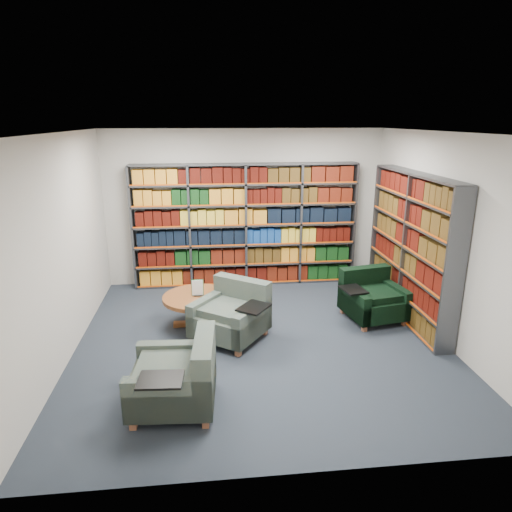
{
  "coord_description": "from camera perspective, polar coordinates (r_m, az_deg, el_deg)",
  "views": [
    {
      "loc": [
        -0.69,
        -5.69,
        2.97
      ],
      "look_at": [
        0.0,
        0.6,
        1.05
      ],
      "focal_mm": 32.0,
      "sensor_mm": 36.0,
      "label": 1
    }
  ],
  "objects": [
    {
      "name": "chair_teal_left",
      "position": [
        6.45,
        -2.86,
        -7.42
      ],
      "size": [
        1.21,
        1.21,
        0.79
      ],
      "color": "#0D2235",
      "rests_on": "ground"
    },
    {
      "name": "bookshelf_right",
      "position": [
        7.23,
        18.78,
        0.95
      ],
      "size": [
        0.28,
        2.5,
        2.2
      ],
      "color": "#47494F",
      "rests_on": "ground"
    },
    {
      "name": "bookshelf_back",
      "position": [
        8.28,
        -1.32,
        3.8
      ],
      "size": [
        4.0,
        0.28,
        2.2
      ],
      "color": "#47494F",
      "rests_on": "ground"
    },
    {
      "name": "chair_green_right",
      "position": [
        7.27,
        14.18,
        -5.23
      ],
      "size": [
        1.04,
        0.95,
        0.74
      ],
      "color": "black",
      "rests_on": "ground"
    },
    {
      "name": "room_shell",
      "position": [
        5.94,
        0.63,
        1.56
      ],
      "size": [
        5.02,
        5.02,
        2.82
      ],
      "color": "black",
      "rests_on": "ground"
    },
    {
      "name": "coffee_table",
      "position": [
        6.76,
        -7.26,
        -5.73
      ],
      "size": [
        1.03,
        1.03,
        0.72
      ],
      "color": "brown",
      "rests_on": "ground"
    },
    {
      "name": "chair_teal_front",
      "position": [
        5.05,
        -9.36,
        -15.01
      ],
      "size": [
        0.93,
        1.06,
        0.8
      ],
      "color": "#0D2235",
      "rests_on": "ground"
    }
  ]
}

